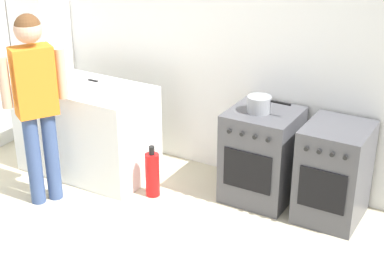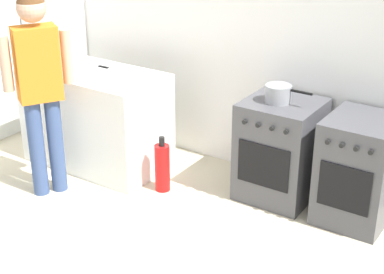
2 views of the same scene
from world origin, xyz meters
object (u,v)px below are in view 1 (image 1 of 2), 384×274
(larder_cabinet, at_px, (43,49))
(knife_bread, at_px, (84,79))
(oven_right, at_px, (334,172))
(knife_utility, at_px, (44,84))
(oven_left, at_px, (262,155))
(fire_extinguisher, at_px, (152,174))
(pot, at_px, (259,104))
(person, at_px, (35,93))

(larder_cabinet, bearing_deg, knife_bread, -21.48)
(oven_right, xyz_separation_m, knife_utility, (-2.71, -0.54, 0.48))
(oven_left, distance_m, fire_extinguisher, 1.01)
(knife_bread, bearing_deg, pot, 6.13)
(knife_utility, bearing_deg, person, -52.55)
(person, xyz_separation_m, larder_cabinet, (-0.98, 1.14, -0.04))
(person, bearing_deg, oven_right, 23.92)
(oven_left, height_order, oven_right, same)
(pot, xyz_separation_m, person, (-1.63, -1.00, 0.12))
(larder_cabinet, bearing_deg, person, -49.12)
(oven_left, xyz_separation_m, fire_extinguisher, (-0.87, -0.48, -0.21))
(knife_bread, xyz_separation_m, person, (0.15, -0.81, 0.14))
(person, bearing_deg, pot, 31.43)
(oven_left, relative_size, oven_right, 1.00)
(oven_right, bearing_deg, knife_utility, -168.78)
(oven_right, relative_size, knife_utility, 3.51)
(pot, bearing_deg, oven_right, 2.97)
(pot, distance_m, person, 1.92)
(oven_right, xyz_separation_m, knife_bread, (-2.48, -0.23, 0.48))
(knife_utility, distance_m, person, 0.64)
(oven_left, distance_m, pot, 0.50)
(knife_utility, height_order, fire_extinguisher, knife_utility)
(larder_cabinet, bearing_deg, oven_right, -1.76)
(knife_utility, bearing_deg, oven_right, 11.22)
(person, xyz_separation_m, fire_extinguisher, (0.80, 0.56, -0.82))
(oven_right, bearing_deg, pot, -177.03)
(oven_right, relative_size, larder_cabinet, 0.42)
(pot, height_order, knife_utility, pot)
(knife_utility, bearing_deg, fire_extinguisher, 2.94)
(pot, xyz_separation_m, larder_cabinet, (-2.62, 0.14, 0.08))
(oven_right, distance_m, fire_extinguisher, 1.62)
(person, height_order, larder_cabinet, larder_cabinet)
(larder_cabinet, bearing_deg, oven_left, -2.20)
(pot, xyz_separation_m, knife_bread, (-1.78, -0.19, -0.02))
(fire_extinguisher, height_order, larder_cabinet, larder_cabinet)
(pot, relative_size, person, 0.23)
(oven_right, bearing_deg, larder_cabinet, 178.24)
(pot, bearing_deg, fire_extinguisher, -152.24)
(oven_right, xyz_separation_m, larder_cabinet, (-3.32, 0.10, 0.57))
(knife_utility, distance_m, fire_extinguisher, 1.36)
(fire_extinguisher, bearing_deg, oven_right, 17.26)
(knife_bread, distance_m, larder_cabinet, 0.91)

